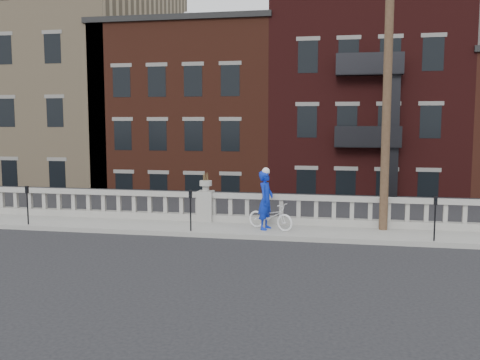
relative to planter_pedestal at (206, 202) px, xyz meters
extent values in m
plane|color=black|center=(0.00, -3.95, -0.83)|extent=(120.00, 120.00, 0.00)
cube|color=gray|center=(0.00, -0.95, -0.76)|extent=(32.00, 2.20, 0.15)
cube|color=gray|center=(0.00, 0.00, -0.56)|extent=(28.00, 0.34, 0.25)
cube|color=gray|center=(0.00, 0.00, 0.27)|extent=(28.00, 0.34, 0.16)
cube|color=gray|center=(0.00, 0.00, -0.13)|extent=(0.55, 0.55, 1.10)
cylinder|color=gray|center=(0.00, 0.00, 0.52)|extent=(0.24, 0.24, 0.20)
cylinder|color=gray|center=(0.00, 0.00, 0.70)|extent=(0.44, 0.44, 0.18)
cube|color=#605E59|center=(0.00, 0.35, -3.26)|extent=(36.00, 0.50, 5.15)
cube|color=black|center=(0.00, 22.00, -6.08)|extent=(80.00, 44.00, 0.50)
cube|color=#595651|center=(-2.00, 4.50, -3.83)|extent=(16.00, 7.00, 4.00)
cube|color=#9E8766|center=(-17.00, 17.00, 4.17)|extent=(18.00, 16.00, 20.00)
cube|color=#451E13|center=(-4.00, 16.00, 1.17)|extent=(10.00, 14.00, 14.00)
cube|color=black|center=(-4.00, 16.00, 8.32)|extent=(10.30, 14.30, 0.30)
cube|color=#330E0E|center=(6.00, 16.00, 1.92)|extent=(10.00, 14.00, 15.50)
cube|color=black|center=(6.00, 16.00, 9.82)|extent=(10.30, 14.30, 0.30)
cylinder|color=#422D1E|center=(6.20, -0.35, 4.32)|extent=(0.28, 0.28, 10.00)
cylinder|color=black|center=(-5.97, -1.80, -0.13)|extent=(0.05, 0.05, 1.10)
cube|color=black|center=(-5.97, -1.80, 0.55)|extent=(0.10, 0.08, 0.26)
cube|color=black|center=(-5.97, -1.85, 0.59)|extent=(0.06, 0.01, 0.08)
cylinder|color=black|center=(-0.05, -1.80, -0.13)|extent=(0.05, 0.05, 1.10)
cube|color=black|center=(-0.05, -1.80, 0.55)|extent=(0.10, 0.08, 0.26)
cube|color=black|center=(-0.05, -1.85, 0.59)|extent=(0.06, 0.01, 0.08)
cylinder|color=black|center=(7.60, -1.80, -0.13)|extent=(0.05, 0.05, 1.10)
cube|color=black|center=(7.60, -1.80, 0.55)|extent=(0.10, 0.08, 0.26)
cube|color=black|center=(7.60, -1.85, 0.59)|extent=(0.06, 0.01, 0.08)
imported|color=white|center=(2.50, -1.02, -0.24)|extent=(1.79, 1.24, 0.89)
imported|color=#0B25AE|center=(2.33, -1.03, 0.30)|extent=(0.61, 0.80, 1.97)
camera|label=1|loc=(4.83, -18.50, 2.96)|focal=40.00mm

